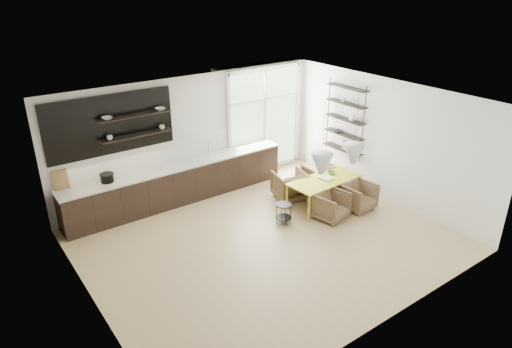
% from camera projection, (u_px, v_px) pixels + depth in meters
% --- Properties ---
extents(room, '(7.02, 6.01, 2.91)m').
position_uv_depth(room, '(258.00, 153.00, 9.94)').
color(room, tan).
rests_on(room, ground).
extents(kitchen_run, '(5.54, 0.69, 2.75)m').
position_uv_depth(kitchen_run, '(175.00, 179.00, 10.79)').
color(kitchen_run, black).
rests_on(kitchen_run, ground).
extents(right_shelving, '(0.26, 1.22, 1.90)m').
position_uv_depth(right_shelving, '(346.00, 121.00, 11.41)').
color(right_shelving, black).
rests_on(right_shelving, ground).
extents(dining_table, '(1.81, 0.89, 0.65)m').
position_uv_depth(dining_table, '(324.00, 181.00, 10.65)').
color(dining_table, gold).
rests_on(dining_table, ground).
extents(armchair_back_left, '(0.88, 0.90, 0.68)m').
position_uv_depth(armchair_back_left, '(290.00, 185.00, 11.05)').
color(armchair_back_left, brown).
rests_on(armchair_back_left, ground).
extents(armchair_back_right, '(0.77, 0.79, 0.67)m').
position_uv_depth(armchair_back_right, '(320.00, 177.00, 11.49)').
color(armchair_back_right, brown).
rests_on(armchair_back_right, ground).
extents(armchair_front_left, '(0.81, 0.82, 0.64)m').
position_uv_depth(armchair_front_left, '(331.00, 205.00, 10.14)').
color(armchair_front_left, brown).
rests_on(armchair_front_left, ground).
extents(armchair_front_right, '(0.75, 0.77, 0.65)m').
position_uv_depth(armchair_front_right, '(358.00, 196.00, 10.54)').
color(armchair_front_right, brown).
rests_on(armchair_front_right, ground).
extents(wire_stool, '(0.36, 0.36, 0.46)m').
position_uv_depth(wire_stool, '(284.00, 211.00, 9.96)').
color(wire_stool, black).
rests_on(wire_stool, ground).
extents(table_book, '(0.30, 0.37, 0.03)m').
position_uv_depth(table_book, '(322.00, 179.00, 10.59)').
color(table_book, white).
rests_on(table_book, dining_table).
extents(table_bowl, '(0.22, 0.22, 0.06)m').
position_uv_depth(table_bowl, '(332.00, 173.00, 10.91)').
color(table_bowl, '#4E894D').
rests_on(table_bowl, dining_table).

